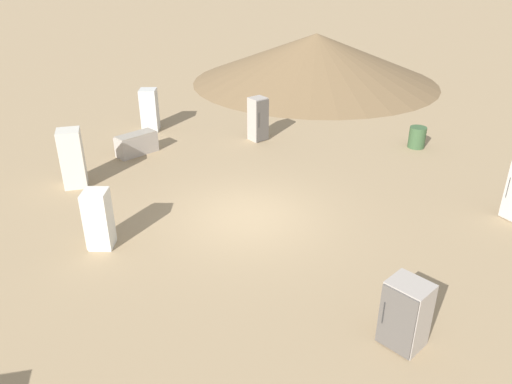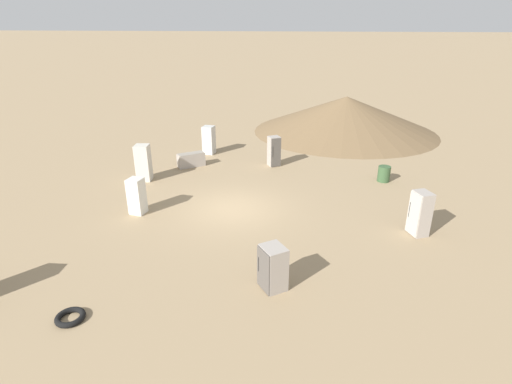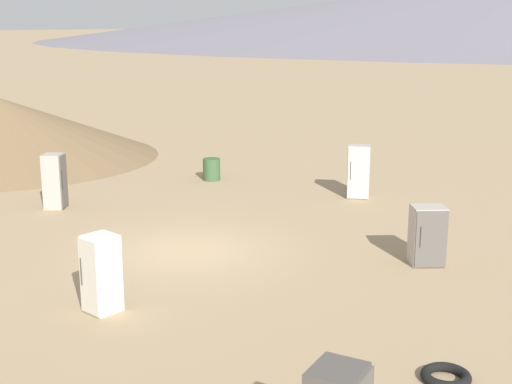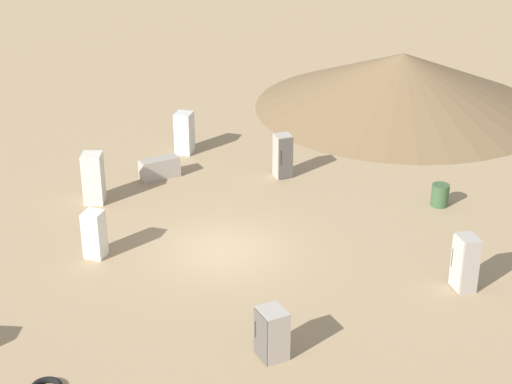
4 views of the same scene
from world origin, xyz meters
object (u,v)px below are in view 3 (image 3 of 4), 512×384
discarded_fridge_1 (55,181)px  rusty_barrel (212,169)px  discarded_fridge_2 (359,172)px  scrap_tire (446,376)px  discarded_fridge_4 (101,274)px  discarded_fridge_5 (428,236)px

discarded_fridge_1 → rusty_barrel: discarded_fridge_1 is taller
rusty_barrel → discarded_fridge_2: bearing=-80.5°
discarded_fridge_2 → scrap_tire: size_ratio=2.16×
rusty_barrel → discarded_fridge_4: bearing=-148.9°
discarded_fridge_2 → discarded_fridge_4: (-11.54, -0.76, -0.09)m
discarded_fridge_2 → discarded_fridge_1: bearing=18.1°
discarded_fridge_1 → discarded_fridge_4: bearing=24.4°
discarded_fridge_1 → discarded_fridge_5: (2.15, -11.50, -0.14)m
rusty_barrel → discarded_fridge_5: bearing=-110.7°
discarded_fridge_2 → rusty_barrel: discarded_fridge_2 is taller
scrap_tire → discarded_fridge_5: bearing=27.8°
discarded_fridge_1 → discarded_fridge_4: 8.84m
discarded_fridge_2 → scrap_tire: discarded_fridge_2 is taller
discarded_fridge_1 → rusty_barrel: (6.05, -1.18, -0.45)m
discarded_fridge_2 → scrap_tire: (-10.02, -7.41, -0.80)m
discarded_fridge_1 → scrap_tire: size_ratio=2.10×
discarded_fridge_1 → discarded_fridge_4: discarded_fridge_1 is taller
discarded_fridge_2 → discarded_fridge_5: discarded_fridge_2 is taller
discarded_fridge_5 → scrap_tire: bearing=77.1°
discarded_fridge_4 → rusty_barrel: bearing=-55.0°
scrap_tire → rusty_barrel: bearing=55.2°
discarded_fridge_4 → scrap_tire: (1.52, -6.65, -0.72)m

